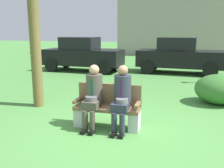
{
  "coord_description": "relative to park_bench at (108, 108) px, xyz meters",
  "views": [
    {
      "loc": [
        1.16,
        -4.7,
        2.0
      ],
      "look_at": [
        -0.25,
        0.56,
        0.85
      ],
      "focal_mm": 40.82,
      "sensor_mm": 36.0,
      "label": 1
    }
  ],
  "objects": [
    {
      "name": "parked_car_far",
      "position": [
        1.36,
        7.49,
        0.44
      ],
      "size": [
        4.01,
        1.96,
        1.68
      ],
      "color": "black",
      "rests_on": "ground"
    },
    {
      "name": "park_bench",
      "position": [
        0.0,
        0.0,
        0.0
      ],
      "size": [
        1.37,
        0.44,
        0.9
      ],
      "color": "brown",
      "rests_on": "ground"
    },
    {
      "name": "parked_car_near",
      "position": [
        -3.3,
        6.96,
        0.44
      ],
      "size": [
        3.97,
        1.86,
        1.68
      ],
      "color": "black",
      "rests_on": "ground"
    },
    {
      "name": "shrub_mid_lawn",
      "position": [
        2.5,
        2.48,
        0.01
      ],
      "size": [
        1.31,
        1.2,
        0.82
      ],
      "primitive_type": "ellipsoid",
      "color": "#376E2E",
      "rests_on": "ground"
    },
    {
      "name": "ground_plane",
      "position": [
        0.25,
        -0.21,
        -0.4
      ],
      "size": [
        80.0,
        80.0,
        0.0
      ],
      "primitive_type": "plane",
      "color": "#4A883F"
    },
    {
      "name": "seated_man_right",
      "position": [
        0.33,
        -0.12,
        0.34
      ],
      "size": [
        0.34,
        0.72,
        1.32
      ],
      "color": "#2D3342",
      "rests_on": "ground"
    },
    {
      "name": "shrub_near_bench",
      "position": [
        -0.17,
        1.95,
        -0.11
      ],
      "size": [
        0.91,
        0.84,
        0.57
      ],
      "primitive_type": "ellipsoid",
      "color": "#296220",
      "rests_on": "ground"
    },
    {
      "name": "seated_man_left",
      "position": [
        -0.28,
        -0.12,
        0.33
      ],
      "size": [
        0.34,
        0.72,
        1.31
      ],
      "color": "#4C473D",
      "rests_on": "ground"
    }
  ]
}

